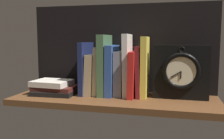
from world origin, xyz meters
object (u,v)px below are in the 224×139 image
at_px(book_yellow_seinlanguage, 145,67).
at_px(book_white_catcher, 127,65).
at_px(book_green_romantic, 105,65).
at_px(book_stack_side, 54,88).
at_px(book_navy_bierce, 86,68).
at_px(book_tan_shortstories, 92,74).
at_px(book_gray_chess, 120,73).
at_px(book_red_requiem, 133,74).
at_px(book_maroon_dawkins, 139,71).
at_px(book_blue_modern, 112,70).
at_px(framed_clock, 181,72).
at_px(book_cream_twain, 99,71).

bearing_deg(book_yellow_seinlanguage, book_white_catcher, 180.00).
relative_size(book_green_romantic, book_stack_side, 1.35).
distance_m(book_navy_bierce, book_yellow_seinlanguage, 0.26).
relative_size(book_white_catcher, book_yellow_seinlanguage, 1.04).
relative_size(book_tan_shortstories, book_gray_chess, 0.92).
height_order(book_tan_shortstories, book_gray_chess, book_gray_chess).
xyz_separation_m(book_red_requiem, book_stack_side, (-0.34, -0.05, -0.06)).
relative_size(book_green_romantic, book_maroon_dawkins, 1.22).
distance_m(book_navy_bierce, book_stack_side, 0.16).
bearing_deg(book_stack_side, book_red_requiem, 8.24).
relative_size(book_green_romantic, book_gray_chess, 1.37).
bearing_deg(book_maroon_dawkins, book_blue_modern, 180.00).
bearing_deg(book_red_requiem, book_navy_bierce, 180.00).
xyz_separation_m(book_red_requiem, framed_clock, (0.19, -0.00, 0.01)).
xyz_separation_m(book_blue_modern, book_gray_chess, (0.04, 0.00, -0.01)).
height_order(book_white_catcher, framed_clock, book_white_catcher).
xyz_separation_m(book_cream_twain, framed_clock, (0.34, -0.00, 0.01)).
bearing_deg(book_yellow_seinlanguage, book_navy_bierce, 180.00).
height_order(book_tan_shortstories, book_maroon_dawkins, book_maroon_dawkins).
bearing_deg(book_maroon_dawkins, book_tan_shortstories, 180.00).
distance_m(book_cream_twain, book_maroon_dawkins, 0.18).
height_order(book_green_romantic, framed_clock, book_green_romantic).
xyz_separation_m(book_white_catcher, book_maroon_dawkins, (0.05, 0.00, -0.02)).
bearing_deg(book_tan_shortstories, book_red_requiem, 0.00).
bearing_deg(book_tan_shortstories, book_stack_side, -162.87).
distance_m(book_green_romantic, book_gray_chess, 0.08).
relative_size(book_maroon_dawkins, framed_clock, 0.98).
relative_size(book_blue_modern, book_gray_chess, 1.14).
xyz_separation_m(book_green_romantic, book_maroon_dawkins, (0.15, 0.00, -0.02)).
distance_m(book_cream_twain, book_gray_chess, 0.10).
relative_size(book_navy_bierce, book_maroon_dawkins, 1.07).
distance_m(book_cream_twain, book_green_romantic, 0.04).
distance_m(book_navy_bierce, book_gray_chess, 0.15).
distance_m(book_blue_modern, book_gray_chess, 0.04).
xyz_separation_m(book_tan_shortstories, book_gray_chess, (0.12, 0.00, 0.01)).
xyz_separation_m(book_green_romantic, book_red_requiem, (0.13, 0.00, -0.03)).
bearing_deg(book_white_catcher, book_maroon_dawkins, 0.00).
bearing_deg(book_gray_chess, book_red_requiem, 0.00).
bearing_deg(book_tan_shortstories, book_white_catcher, 0.00).
xyz_separation_m(book_green_romantic, book_blue_modern, (0.03, 0.00, -0.02)).
relative_size(book_tan_shortstories, book_stack_side, 0.91).
relative_size(book_gray_chess, book_stack_side, 0.99).
bearing_deg(book_green_romantic, book_gray_chess, 0.00).
bearing_deg(book_red_requiem, book_tan_shortstories, 180.00).
height_order(book_green_romantic, book_stack_side, book_green_romantic).
xyz_separation_m(book_gray_chess, book_white_catcher, (0.03, 0.00, 0.04)).
xyz_separation_m(book_navy_bierce, framed_clock, (0.40, -0.00, -0.00)).
relative_size(book_green_romantic, book_yellow_seinlanguage, 1.03).
bearing_deg(book_blue_modern, book_yellow_seinlanguage, 0.00).
bearing_deg(book_navy_bierce, book_yellow_seinlanguage, 0.00).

